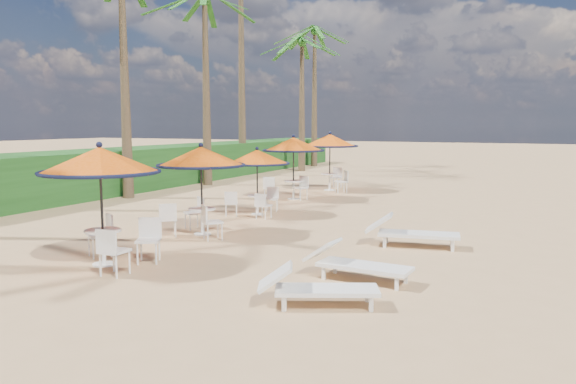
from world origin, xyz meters
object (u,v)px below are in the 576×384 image
object	(u,v)px
station_2	(257,165)
lounger_far	(409,232)
station_0	(103,175)
station_1	(199,168)
station_3	(293,150)
station_4	(331,146)
lounger_near	(314,287)
lounger_mid	(354,262)

from	to	relation	value
station_2	lounger_far	world-z (taller)	station_2
station_0	station_1	bearing A→B (deg)	90.60
station_3	station_4	world-z (taller)	station_4
station_3	lounger_near	size ratio (longest dim) A/B	1.25
station_0	lounger_far	size ratio (longest dim) A/B	1.12
station_0	station_2	size ratio (longest dim) A/B	1.17
station_1	station_2	world-z (taller)	station_1
lounger_near	lounger_far	world-z (taller)	lounger_far
station_2	lounger_near	world-z (taller)	station_2
station_3	lounger_near	bearing A→B (deg)	-63.83
station_2	station_4	distance (m)	7.13
lounger_near	station_2	bearing A→B (deg)	99.59
station_1	lounger_near	xyz separation A→B (m)	(4.91, -4.11, -1.44)
station_2	station_4	world-z (taller)	station_4
station_0	station_3	bearing A→B (deg)	93.86
station_2	lounger_mid	size ratio (longest dim) A/B	1.06
lounger_far	station_1	bearing A→B (deg)	178.97
station_1	station_3	size ratio (longest dim) A/B	0.97
station_0	lounger_mid	world-z (taller)	station_0
station_0	lounger_mid	distance (m)	5.29
lounger_near	lounger_far	distance (m)	4.99
station_1	station_3	bearing A→B (deg)	95.41
station_1	station_2	distance (m)	3.48
station_2	lounger_far	bearing A→B (deg)	-25.59
station_3	lounger_far	bearing A→B (deg)	-47.13
station_0	station_1	world-z (taller)	station_0
lounger_near	lounger_mid	world-z (taller)	lounger_mid
station_0	station_4	xyz separation A→B (m)	(-0.43, 14.06, 0.09)
station_1	lounger_far	xyz separation A→B (m)	(5.26, 0.86, -1.39)
station_4	lounger_far	world-z (taller)	station_4
lounger_near	lounger_mid	distance (m)	1.72
station_4	lounger_far	size ratio (longest dim) A/B	1.13
lounger_near	lounger_mid	bearing A→B (deg)	62.88
station_0	station_4	world-z (taller)	station_4
station_2	station_1	bearing A→B (deg)	-86.96
lounger_far	station_0	bearing A→B (deg)	-150.64
lounger_mid	station_1	bearing A→B (deg)	158.84
station_3	lounger_mid	xyz separation A→B (m)	(5.68, -9.67, -1.55)
station_2	station_0	bearing A→B (deg)	-88.18
station_0	lounger_near	bearing A→B (deg)	-7.47
lounger_far	station_3	bearing A→B (deg)	122.54
station_0	lounger_near	distance (m)	5.14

